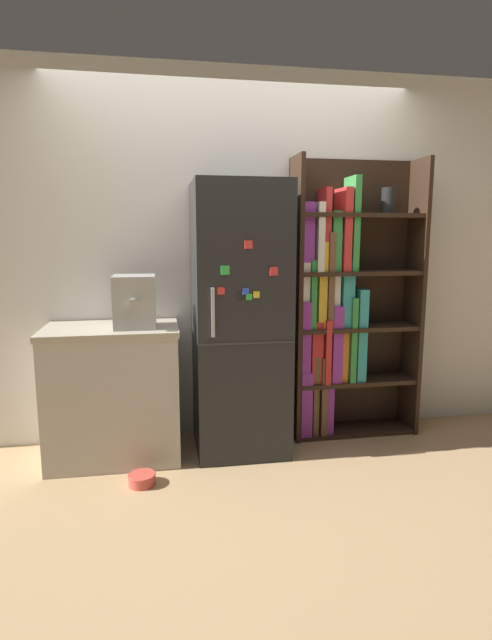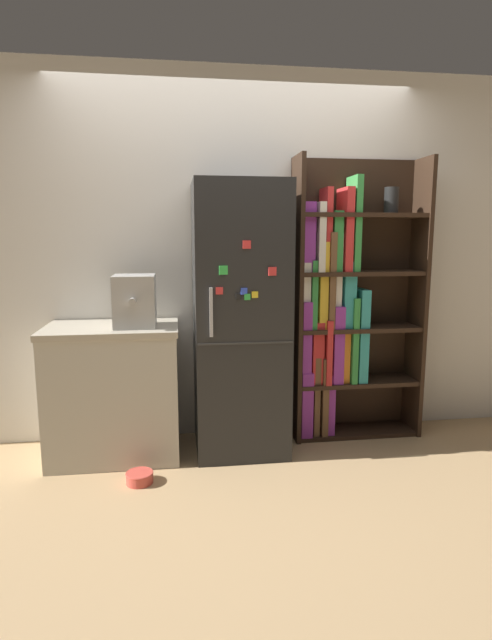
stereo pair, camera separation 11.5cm
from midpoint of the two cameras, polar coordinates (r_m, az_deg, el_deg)
name	(u,v)px [view 2 (the right image)]	position (r m, az deg, el deg)	size (l,w,h in m)	color
ground_plane	(243,457)	(3.46, 0.68, -15.35)	(16.00, 16.00, 0.00)	tan
wall_back	(234,258)	(3.61, -0.42, 7.09)	(8.00, 0.05, 2.60)	silver
refrigerator	(240,320)	(3.34, 0.29, 0.02)	(0.61, 0.60, 1.80)	black
bookshelf	(340,310)	(3.67, 11.59, 1.16)	(0.93, 0.31, 2.00)	black
kitchen_counter	(115,391)	(3.44, -13.86, -7.85)	(0.85, 0.58, 0.88)	#BCB7A8
espresso_machine	(135,301)	(3.25, -11.60, 2.15)	(0.26, 0.34, 0.33)	#A5A39E
pet_bowl	(140,477)	(3.17, -11.00, -17.20)	(0.17, 0.17, 0.07)	#D84C3F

